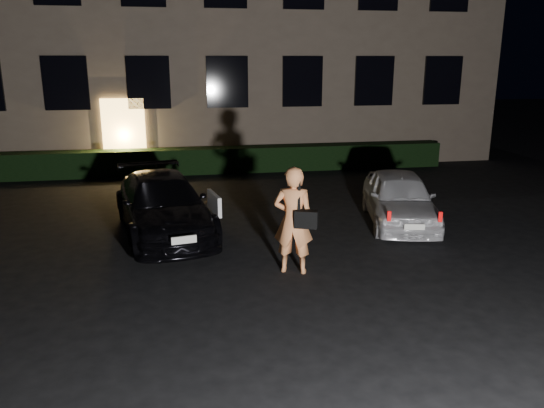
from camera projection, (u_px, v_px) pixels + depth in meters
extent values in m
plane|color=black|center=(295.00, 308.00, 8.27)|extent=(80.00, 80.00, 0.00)
cube|color=brown|center=(216.00, 0.00, 20.93)|extent=(20.00, 8.00, 12.00)
cube|color=#FEBF5A|center=(124.00, 136.00, 17.76)|extent=(1.40, 0.10, 2.50)
cube|color=black|center=(66.00, 83.00, 17.01)|extent=(1.40, 0.10, 1.70)
cube|color=black|center=(149.00, 83.00, 17.44)|extent=(1.40, 0.10, 1.70)
cube|color=black|center=(227.00, 82.00, 17.87)|extent=(1.40, 0.10, 1.70)
cube|color=black|center=(302.00, 82.00, 18.30)|extent=(1.40, 0.10, 1.70)
cube|color=black|center=(374.00, 81.00, 18.73)|extent=(1.40, 0.10, 1.70)
cube|color=black|center=(443.00, 81.00, 19.15)|extent=(1.40, 0.10, 1.70)
cube|color=black|center=(230.00, 160.00, 18.13)|extent=(15.00, 0.70, 0.85)
imported|color=black|center=(163.00, 205.00, 11.72)|extent=(2.58, 4.65, 1.28)
cube|color=white|center=(214.00, 203.00, 11.28)|extent=(0.25, 0.91, 0.43)
cube|color=silver|center=(184.00, 240.00, 9.69)|extent=(0.47, 0.13, 0.14)
imported|color=silver|center=(399.00, 198.00, 12.40)|extent=(2.22, 3.85, 1.23)
cube|color=red|center=(389.00, 216.00, 10.75)|extent=(0.08, 0.06, 0.21)
cube|color=red|center=(440.00, 217.00, 10.70)|extent=(0.08, 0.06, 0.21)
cube|color=silver|center=(414.00, 227.00, 10.73)|extent=(0.41, 0.13, 0.12)
imported|color=#E1884F|center=(293.00, 220.00, 9.43)|extent=(0.83, 0.68, 1.96)
cube|color=black|center=(306.00, 219.00, 9.25)|extent=(0.44, 0.30, 0.31)
cube|color=black|center=(299.00, 194.00, 9.20)|extent=(0.06, 0.08, 0.61)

